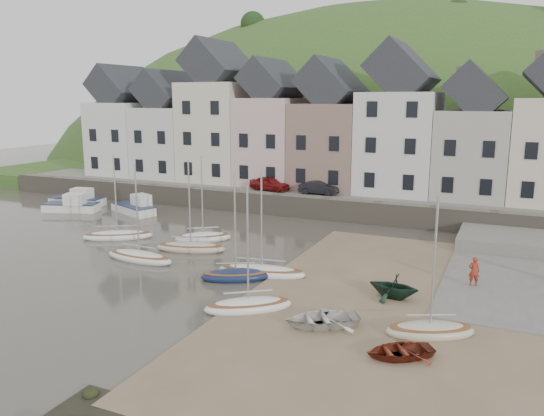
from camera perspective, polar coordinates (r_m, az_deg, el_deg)
The scene contains 25 objects.
ground at distance 30.57m, azimuth -4.67°, elevation -7.59°, with size 160.00×160.00×0.00m, color #4A463A.
quay_land at distance 59.64m, azimuth 10.34°, elevation 2.46°, with size 90.00×30.00×1.50m, color #365A24.
quay_street at distance 48.57m, azimuth 7.05°, elevation 1.46°, with size 70.00×7.00×0.10m, color slate.
seawall at distance 45.42m, azimuth 5.72°, elevation -0.05°, with size 70.00×1.20×1.80m, color slate.
beach at distance 27.29m, azimuth 16.36°, elevation -10.38°, with size 18.00×26.00×0.06m, color #776248.
slipway at distance 34.68m, azimuth 24.86°, elevation -6.21°, with size 8.00×18.00×0.12m, color slate.
hillside at distance 91.70m, azimuth 11.17°, elevation -6.43°, with size 134.40×84.00×84.00m.
townhouse_terrace at distance 50.80m, azimuth 10.32°, elevation 8.36°, with size 61.05×8.00×13.93m.
sailboat_0 at distance 40.56m, azimuth -16.02°, elevation -2.80°, with size 5.02×3.96×6.32m.
sailboat_1 at distance 38.81m, azimuth -7.30°, elevation -3.07°, with size 4.12×3.57×6.32m.
sailboat_2 at distance 36.35m, azimuth -8.59°, elevation -4.12°, with size 4.94×2.78×6.32m.
sailboat_3 at distance 34.85m, azimuth -13.88°, elevation -5.02°, with size 5.00×1.74×6.32m.
sailboat_4 at distance 31.12m, azimuth -1.10°, elevation -6.69°, with size 5.38×2.38×6.32m.
sailboat_5 at distance 30.50m, azimuth -3.86°, elevation -7.09°, with size 4.19×3.25×6.32m.
sailboat_6 at distance 26.24m, azimuth -2.52°, elevation -10.25°, with size 4.34×3.77×6.32m.
sailboat_7 at distance 24.59m, azimuth 16.40°, elevation -12.29°, with size 4.12×3.02×6.32m.
motorboat_0 at distance 54.25m, azimuth -19.82°, elevation 0.88°, with size 5.41×2.53×1.70m.
motorboat_1 at distance 51.43m, azimuth -20.41°, elevation 0.28°, with size 5.13×3.16×1.70m.
motorboat_2 at distance 49.01m, azimuth -14.30°, elevation 0.12°, with size 5.22×3.48×1.70m.
rowboat_white at distance 24.47m, azimuth 5.27°, elevation -11.60°, with size 2.37×3.32×0.69m, color silver.
rowboat_green at distance 28.11m, azimuth 12.77°, elevation -8.04°, with size 2.16×2.50×1.32m, color #142F20.
rowboat_red at distance 22.29m, azimuth 13.32°, elevation -14.48°, with size 1.94×2.72×0.56m, color maroon.
person_red at distance 30.93m, azimuth 20.61°, elevation -6.30°, with size 0.58×0.38×1.60m, color maroon.
car_left at distance 49.76m, azimuth -0.27°, elevation 2.61°, with size 1.54×3.84×1.31m, color maroon.
car_right at distance 48.00m, azimuth 4.97°, elevation 2.15°, with size 1.23×3.54×1.17m, color black.
Camera 1 is at (14.08, -25.21, 10.02)m, focal length 35.53 mm.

